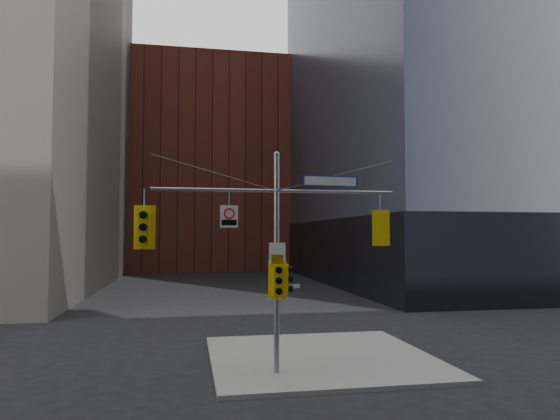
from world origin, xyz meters
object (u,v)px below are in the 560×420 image
object	(u,v)px
signal_assembly	(277,239)
street_sign_blade	(331,181)
traffic_light_east_arm	(380,228)
regulatory_sign_arm	(229,216)
traffic_light_pole_side	(286,279)
traffic_light_pole_front	(278,280)
traffic_light_west_arm	(144,227)

from	to	relation	value
signal_assembly	street_sign_blade	xyz separation A→B (m)	(1.83, 0.00, 1.93)
street_sign_blade	traffic_light_east_arm	bearing A→B (deg)	-4.75
street_sign_blade	regulatory_sign_arm	distance (m)	3.58
traffic_light_pole_side	traffic_light_pole_front	bearing A→B (deg)	143.00
traffic_light_west_arm	street_sign_blade	xyz separation A→B (m)	(6.01, -0.01, 1.55)
traffic_light_west_arm	regulatory_sign_arm	world-z (taller)	regulatory_sign_arm
traffic_light_west_arm	traffic_light_east_arm	distance (m)	7.75
signal_assembly	traffic_light_east_arm	bearing A→B (deg)	0.02
traffic_light_pole_side	regulatory_sign_arm	size ratio (longest dim) A/B	1.34
traffic_light_east_arm	regulatory_sign_arm	world-z (taller)	regulatory_sign_arm
traffic_light_pole_side	regulatory_sign_arm	xyz separation A→B (m)	(-1.87, -0.02, 2.05)
traffic_light_west_arm	regulatory_sign_arm	size ratio (longest dim) A/B	1.92
traffic_light_east_arm	traffic_light_pole_front	bearing A→B (deg)	18.40
regulatory_sign_arm	traffic_light_west_arm	bearing A→B (deg)	176.18
traffic_light_pole_side	regulatory_sign_arm	distance (m)	2.77
traffic_light_pole_front	regulatory_sign_arm	size ratio (longest dim) A/B	1.72
signal_assembly	traffic_light_pole_side	xyz separation A→B (m)	(0.32, -0.00, -1.29)
traffic_light_east_arm	traffic_light_pole_side	distance (m)	3.65
traffic_light_pole_side	street_sign_blade	distance (m)	3.56
street_sign_blade	regulatory_sign_arm	world-z (taller)	street_sign_blade
signal_assembly	traffic_light_west_arm	xyz separation A→B (m)	(-4.18, 0.01, 0.38)
signal_assembly	traffic_light_east_arm	world-z (taller)	signal_assembly
traffic_light_pole_side	traffic_light_pole_front	world-z (taller)	traffic_light_pole_front
traffic_light_pole_front	street_sign_blade	xyz separation A→B (m)	(1.83, 0.27, 3.23)
traffic_light_west_arm	regulatory_sign_arm	xyz separation A→B (m)	(2.64, -0.03, 0.37)
traffic_light_west_arm	street_sign_blade	world-z (taller)	street_sign_blade
regulatory_sign_arm	signal_assembly	bearing A→B (deg)	-2.33
traffic_light_pole_side	street_sign_blade	xyz separation A→B (m)	(1.51, 0.01, 3.23)
traffic_light_west_arm	regulatory_sign_arm	distance (m)	2.66
traffic_light_east_arm	regulatory_sign_arm	xyz separation A→B (m)	(-5.11, -0.02, 0.37)
traffic_light_pole_side	regulatory_sign_arm	bearing A→B (deg)	103.85
traffic_light_pole_front	street_sign_blade	bearing A→B (deg)	11.43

